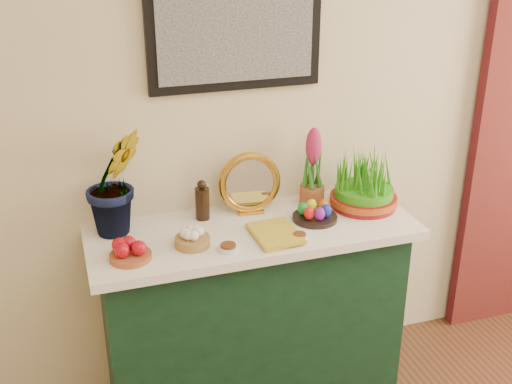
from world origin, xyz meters
TOP-DOWN VIEW (x-y plane):
  - sideboard at (-0.42, 2.00)m, footprint 1.30×0.45m
  - tablecloth at (-0.42, 2.00)m, footprint 1.40×0.55m
  - hyacinth_green at (-0.96, 2.13)m, footprint 0.36×0.33m
  - apple_bowl at (-0.95, 1.88)m, footprint 0.16×0.16m
  - garlic_basket at (-0.70, 1.91)m, footprint 0.19×0.19m
  - vinegar_cruet at (-0.60, 2.14)m, footprint 0.06×0.06m
  - mirror at (-0.38, 2.15)m, footprint 0.28×0.09m
  - book at (-0.45, 1.88)m, footprint 0.17×0.25m
  - spice_dish_left at (-0.57, 1.83)m, footprint 0.08×0.08m
  - spice_dish_right at (-0.27, 1.83)m, footprint 0.06×0.06m
  - egg_plate at (-0.14, 1.98)m, footprint 0.24×0.24m
  - hyacinth_pink at (-0.09, 2.13)m, footprint 0.11×0.11m
  - wheatgrass_sabzeh at (0.12, 2.04)m, footprint 0.31×0.31m

SIDE VIEW (x-z plane):
  - sideboard at x=-0.42m, z-range 0.00..0.85m
  - tablecloth at x=-0.42m, z-range 0.85..0.89m
  - spice_dish_right at x=-0.27m, z-range 0.89..0.91m
  - spice_dish_left at x=-0.57m, z-range 0.89..0.92m
  - book at x=-0.45m, z-range 0.89..0.92m
  - egg_plate at x=-0.14m, z-range 0.88..0.96m
  - garlic_basket at x=-0.70m, z-range 0.88..0.96m
  - apple_bowl at x=-0.95m, z-range 0.88..0.97m
  - vinegar_cruet at x=-0.60m, z-range 0.88..1.06m
  - wheatgrass_sabzeh at x=0.12m, z-range 0.87..1.12m
  - mirror at x=-0.38m, z-range 0.88..1.17m
  - hyacinth_pink at x=-0.09m, z-range 0.87..1.24m
  - hyacinth_green at x=-0.96m, z-range 0.89..1.49m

